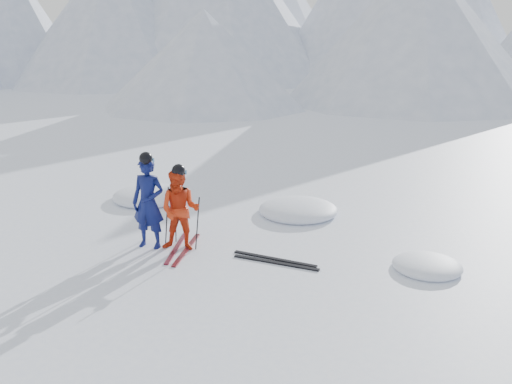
% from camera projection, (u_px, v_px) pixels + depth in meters
% --- Properties ---
extents(ground, '(160.00, 160.00, 0.00)m').
position_uv_depth(ground, '(310.00, 265.00, 10.12)').
color(ground, white).
rests_on(ground, ground).
extents(skier_blue, '(0.75, 0.57, 1.85)m').
position_uv_depth(skier_blue, '(148.00, 203.00, 10.73)').
color(skier_blue, '#0D144F').
rests_on(skier_blue, ground).
extents(skier_red, '(0.97, 0.86, 1.64)m').
position_uv_depth(skier_red, '(180.00, 210.00, 10.63)').
color(skier_red, red).
rests_on(skier_red, ground).
extents(pole_blue_left, '(0.12, 0.09, 1.23)m').
position_uv_depth(pole_blue_left, '(142.00, 213.00, 11.08)').
color(pole_blue_left, black).
rests_on(pole_blue_left, ground).
extents(pole_blue_right, '(0.12, 0.07, 1.23)m').
position_uv_depth(pole_blue_right, '(167.00, 216.00, 10.92)').
color(pole_blue_right, black).
rests_on(pole_blue_right, ground).
extents(pole_red_left, '(0.11, 0.09, 1.09)m').
position_uv_depth(pole_red_left, '(176.00, 217.00, 11.05)').
color(pole_red_left, black).
rests_on(pole_red_left, ground).
extents(pole_red_right, '(0.11, 0.08, 1.09)m').
position_uv_depth(pole_red_right, '(197.00, 223.00, 10.70)').
color(pole_red_right, black).
rests_on(pole_red_right, ground).
extents(ski_worn_left, '(0.73, 1.61, 0.03)m').
position_uv_depth(ski_worn_left, '(177.00, 247.00, 10.91)').
color(ski_worn_left, black).
rests_on(ski_worn_left, ground).
extents(ski_worn_right, '(0.62, 1.64, 0.03)m').
position_uv_depth(ski_worn_right, '(187.00, 249.00, 10.80)').
color(ski_worn_right, black).
rests_on(ski_worn_right, ground).
extents(ski_loose_a, '(1.70, 0.17, 0.03)m').
position_uv_depth(ski_loose_a, '(275.00, 259.00, 10.35)').
color(ski_loose_a, black).
rests_on(ski_loose_a, ground).
extents(ski_loose_b, '(1.70, 0.22, 0.03)m').
position_uv_depth(ski_loose_b, '(276.00, 263.00, 10.18)').
color(ski_loose_b, black).
rests_on(ski_loose_b, ground).
extents(snow_lumps, '(8.86, 3.41, 0.42)m').
position_uv_depth(snow_lumps, '(241.00, 212.00, 13.11)').
color(snow_lumps, white).
rests_on(snow_lumps, ground).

